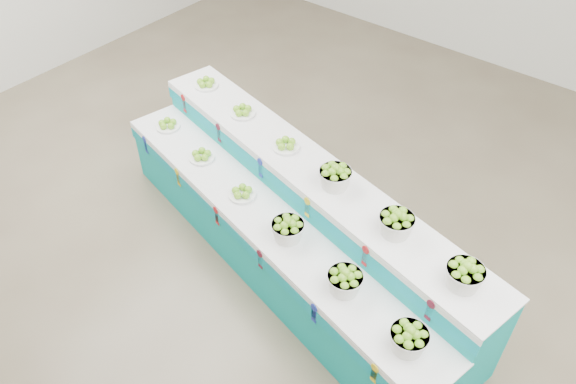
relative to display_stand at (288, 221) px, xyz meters
The scene contains 14 objects.
ground 0.56m from the display_stand, 65.04° to the right, with size 10.00×10.00×0.00m, color brown.
display_stand is the anchor object (origin of this frame).
plate_lower_left 1.72m from the display_stand, behind, with size 0.25×0.25×0.10m, color white.
plate_lower_mid 1.09m from the display_stand, behind, with size 0.25×0.25×0.10m, color white.
plate_lower_right 0.50m from the display_stand, 156.40° to the right, with size 0.25×0.25×0.10m, color white.
basket_lower_left 0.51m from the display_stand, 51.37° to the right, with size 0.28×0.28×0.21m, color silver, non-canonical shape.
basket_lower_mid 1.08m from the display_stand, 26.57° to the right, with size 0.28×0.28×0.21m, color silver, non-canonical shape.
basket_lower_right 1.69m from the display_stand, 21.16° to the right, with size 0.28×0.28×0.21m, color silver, non-canonical shape.
plate_upper_left 1.79m from the display_stand, 159.02° to the left, with size 0.25×0.25×0.10m, color white.
plate_upper_mid 1.20m from the display_stand, 153.76° to the left, with size 0.25×0.25×0.10m, color white.
plate_upper_right 0.70m from the display_stand, 131.48° to the left, with size 0.25×0.25×0.10m, color white.
basket_upper_left 0.73m from the display_stand, 26.45° to the left, with size 0.28×0.28×0.21m, color silver, non-canonical shape.
basket_upper_mid 1.20m from the display_stand, ahead, with size 0.28×0.28×0.21m, color silver, non-canonical shape.
basket_upper_right 1.77m from the display_stand, ahead, with size 0.28×0.28×0.21m, color silver, non-canonical shape.
Camera 1 is at (2.17, -2.61, 4.19)m, focal length 35.19 mm.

